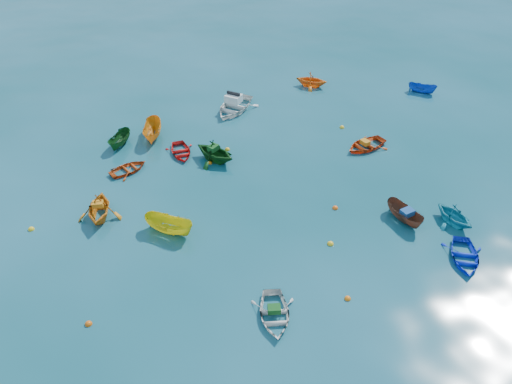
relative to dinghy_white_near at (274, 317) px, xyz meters
name	(u,v)px	position (x,y,z in m)	size (l,w,h in m)	color
ground	(287,249)	(2.38, 4.12, 0.00)	(160.00, 160.00, 0.00)	#093F46
dinghy_white_near	(274,317)	(0.00, 0.00, 0.00)	(2.15, 3.01, 0.62)	beige
sampan_brown_mid	(403,220)	(9.81, 4.04, 0.00)	(1.04, 2.76, 1.07)	brown
dinghy_blue_se	(464,259)	(11.04, 0.14, 0.00)	(2.18, 3.05, 0.63)	#102BCE
dinghy_orange_w	(101,217)	(-6.99, 10.45, 0.00)	(2.60, 3.01, 1.58)	orange
sampan_yellow_mid	(170,232)	(-3.39, 7.70, 0.00)	(1.16, 3.08, 1.19)	yellow
dinghy_cyan_se	(452,222)	(12.40, 2.89, 0.00)	(2.18, 2.53, 1.33)	teal
dinghy_red_nw	(129,171)	(-4.69, 14.76, 0.00)	(1.87, 2.61, 0.54)	#B53B0F
sampan_orange_n	(154,137)	(-2.31, 18.56, 0.00)	(1.24, 3.30, 1.28)	orange
dinghy_green_n	(215,160)	(1.13, 14.03, 0.00)	(2.66, 3.09, 1.62)	#104413
dinghy_red_ne	(365,148)	(11.78, 11.93, 0.00)	(2.31, 3.23, 0.67)	#D24011
sampan_blue_far	(421,92)	(20.91, 18.23, 0.00)	(0.90, 2.39, 0.92)	#0D3FAD
dinghy_red_far	(181,154)	(-0.90, 15.65, 0.00)	(1.98, 2.76, 0.57)	red
dinghy_orange_far	(311,86)	(12.43, 22.59, 0.00)	(2.32, 2.70, 1.42)	orange
sampan_green_far	(121,145)	(-4.75, 18.29, 0.00)	(1.00, 2.64, 1.02)	#104416
motorboat_white	(234,110)	(4.64, 20.63, 0.00)	(3.12, 4.36, 1.51)	white
tarp_green_a	(274,309)	(0.03, 0.10, 0.46)	(0.61, 0.47, 0.30)	#134F19
tarp_blue_a	(407,212)	(9.84, 3.89, 0.71)	(0.73, 0.55, 0.35)	#18488D
tarp_orange_a	(98,204)	(-6.98, 10.50, 0.94)	(0.61, 0.46, 0.30)	orange
tarp_green_b	(213,148)	(1.07, 14.11, 0.98)	(0.70, 0.53, 0.34)	#134D19
tarp_orange_b	(365,142)	(11.68, 11.91, 0.49)	(0.63, 0.48, 0.31)	orange
buoy_or_a	(89,324)	(-8.37, 2.58, 0.00)	(0.35, 0.35, 0.35)	#D4530B
buoy_ye_a	(330,244)	(4.82, 3.65, 0.00)	(0.37, 0.37, 0.37)	yellow
buoy_or_b	(348,299)	(3.83, -0.19, 0.00)	(0.33, 0.33, 0.33)	orange
buoy_or_c	(210,163)	(0.69, 13.78, 0.00)	(0.31, 0.31, 0.31)	orange
buoy_ye_c	(227,150)	(2.34, 15.04, 0.00)	(0.36, 0.36, 0.36)	gold
buoy_or_d	(335,208)	(6.53, 6.42, 0.00)	(0.35, 0.35, 0.35)	#FF580D
buoy_ye_d	(31,230)	(-10.89, 10.65, 0.00)	(0.36, 0.36, 0.36)	yellow
buoy_or_e	(228,98)	(4.80, 22.84, 0.00)	(0.30, 0.30, 0.30)	#EA510C
buoy_ye_e	(342,128)	(11.55, 15.09, 0.00)	(0.36, 0.36, 0.36)	yellow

